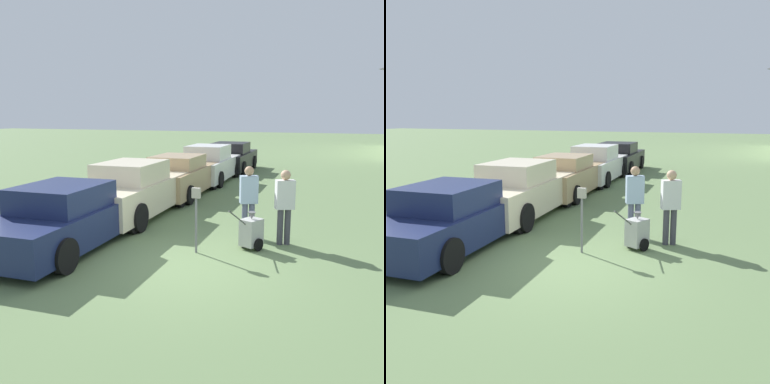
{
  "view_description": "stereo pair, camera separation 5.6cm",
  "coord_description": "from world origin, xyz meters",
  "views": [
    {
      "loc": [
        3.09,
        -7.48,
        2.98
      ],
      "look_at": [
        -0.45,
        2.03,
        1.1
      ],
      "focal_mm": 40.0,
      "sensor_mm": 36.0,
      "label": 1
    },
    {
      "loc": [
        3.15,
        -7.46,
        2.98
      ],
      "look_at": [
        -0.45,
        2.03,
        1.1
      ],
      "focal_mm": 40.0,
      "sensor_mm": 36.0,
      "label": 2
    }
  ],
  "objects": [
    {
      "name": "ground_plane",
      "position": [
        0.0,
        0.0,
        0.0
      ],
      "size": [
        120.0,
        120.0,
        0.0
      ],
      "primitive_type": "plane",
      "color": "#607A4C"
    },
    {
      "name": "parked_car_navy",
      "position": [
        -2.74,
        0.21,
        0.68
      ],
      "size": [
        2.1,
        4.73,
        1.46
      ],
      "rotation": [
        0.0,
        0.0,
        0.04
      ],
      "color": "#19234C",
      "rests_on": "ground_plane"
    },
    {
      "name": "parked_car_cream",
      "position": [
        -2.74,
        3.35,
        0.75
      ],
      "size": [
        2.06,
        5.01,
        1.62
      ],
      "rotation": [
        0.0,
        0.0,
        0.04
      ],
      "color": "beige",
      "rests_on": "ground_plane"
    },
    {
      "name": "parked_car_tan",
      "position": [
        -2.74,
        6.83,
        0.7
      ],
      "size": [
        2.06,
        4.84,
        1.48
      ],
      "rotation": [
        0.0,
        0.0,
        0.04
      ],
      "color": "tan",
      "rests_on": "ground_plane"
    },
    {
      "name": "parked_car_white",
      "position": [
        -2.74,
        10.29,
        0.73
      ],
      "size": [
        2.08,
        4.83,
        1.6
      ],
      "rotation": [
        0.0,
        0.0,
        0.04
      ],
      "color": "silver",
      "rests_on": "ground_plane"
    },
    {
      "name": "parked_car_black",
      "position": [
        -2.74,
        13.97,
        0.69
      ],
      "size": [
        2.2,
        4.73,
        1.48
      ],
      "rotation": [
        0.0,
        0.0,
        0.04
      ],
      "color": "black",
      "rests_on": "ground_plane"
    },
    {
      "name": "parking_meter",
      "position": [
        0.08,
        0.87,
        0.99
      ],
      "size": [
        0.18,
        0.09,
        1.42
      ],
      "color": "slate",
      "rests_on": "ground_plane"
    },
    {
      "name": "person_worker",
      "position": [
        0.85,
        2.43,
        0.99
      ],
      "size": [
        0.47,
        0.38,
        1.74
      ],
      "rotation": [
        0.0,
        0.0,
        3.57
      ],
      "color": "#515670",
      "rests_on": "ground_plane"
    },
    {
      "name": "person_supervisor",
      "position": [
        1.75,
        2.13,
        0.98
      ],
      "size": [
        0.47,
        0.37,
        1.73
      ],
      "rotation": [
        0.0,
        0.0,
        3.57
      ],
      "color": "#3F3F47",
      "rests_on": "ground_plane"
    },
    {
      "name": "equipment_cart",
      "position": [
        1.13,
        1.53,
        0.39
      ],
      "size": [
        0.62,
        0.97,
        1.0
      ],
      "rotation": [
        0.0,
        0.0,
        -0.45
      ],
      "color": "#B2B2AD",
      "rests_on": "ground_plane"
    }
  ]
}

